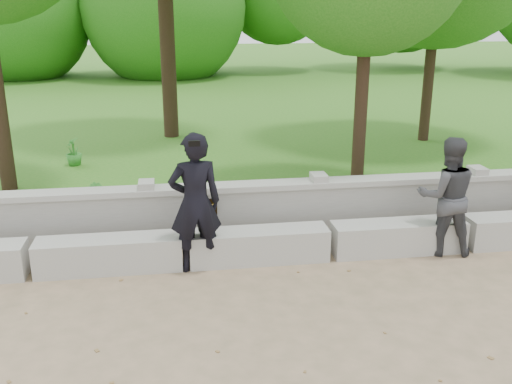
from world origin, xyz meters
TOP-DOWN VIEW (x-y plane):
  - ground at (0.00, 0.00)m, footprint 80.00×80.00m
  - lawn at (0.00, 14.00)m, footprint 40.00×22.00m
  - concrete_bench at (0.00, 1.90)m, footprint 11.90×0.45m
  - parapet_wall at (0.00, 2.60)m, footprint 12.50×0.35m
  - man_main at (0.15, 1.76)m, footprint 0.72×0.65m
  - visitor_left at (3.61, 1.80)m, footprint 0.92×0.78m
  - shrub_b at (-1.32, 3.30)m, footprint 0.36×0.38m
  - shrub_d at (-2.11, 6.48)m, footprint 0.34×0.37m

SIDE VIEW (x-z plane):
  - ground at x=0.00m, z-range 0.00..0.00m
  - lawn at x=0.00m, z-range 0.00..0.25m
  - concrete_bench at x=0.00m, z-range 0.00..0.45m
  - parapet_wall at x=0.00m, z-range 0.01..0.91m
  - shrub_b at x=-1.32m, z-range 0.25..0.78m
  - shrub_d at x=-2.11m, z-range 0.25..0.83m
  - visitor_left at x=3.61m, z-range 0.00..1.68m
  - man_main at x=0.15m, z-range 0.00..1.86m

